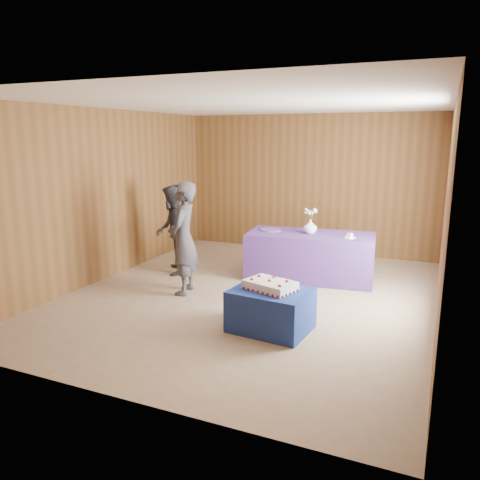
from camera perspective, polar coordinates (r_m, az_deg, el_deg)
The scene contains 13 objects.
ground at distance 6.87m, azimuth 1.26°, elevation -6.77°, with size 6.00×6.00×0.00m, color #9D876C.
room_shell at distance 6.50m, azimuth 1.34°, elevation 8.40°, with size 5.04×6.04×2.72m.
cake_table at distance 5.64m, azimuth 3.77°, elevation -8.50°, with size 0.90×0.70×0.50m, color #1B4295.
serving_table at distance 7.66m, azimuth 8.55°, elevation -1.95°, with size 2.00×0.90×0.75m, color #5B338C.
sheet_cake at distance 5.55m, azimuth 3.70°, elevation -5.52°, with size 0.68×0.56×0.14m.
vase at distance 7.55m, azimuth 8.56°, elevation 1.64°, with size 0.22×0.22×0.23m, color white.
flower_spray at distance 7.51m, azimuth 8.62°, elevation 3.48°, with size 0.21×0.21×0.16m.
platter at distance 7.74m, azimuth 3.74°, elevation 1.25°, with size 0.35×0.35×0.02m, color #5F4E9D.
plate at distance 7.36m, azimuth 13.23°, elevation 0.31°, with size 0.18×0.18×0.01m, color white.
cake_slice at distance 7.35m, azimuth 13.25°, elevation 0.61°, with size 0.09×0.09×0.09m.
knife at distance 7.19m, azimuth 14.02°, elevation -0.05°, with size 0.26×0.02×0.00m, color silver.
guest_left at distance 6.82m, azimuth -6.90°, elevation 0.19°, with size 0.60×0.39×1.65m, color #3B3B45.
guest_right at distance 7.85m, azimuth -8.20°, elevation 1.22°, with size 0.73×0.57×1.50m, color #32333C.
Camera 1 is at (2.45, -6.01, 2.27)m, focal length 35.00 mm.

